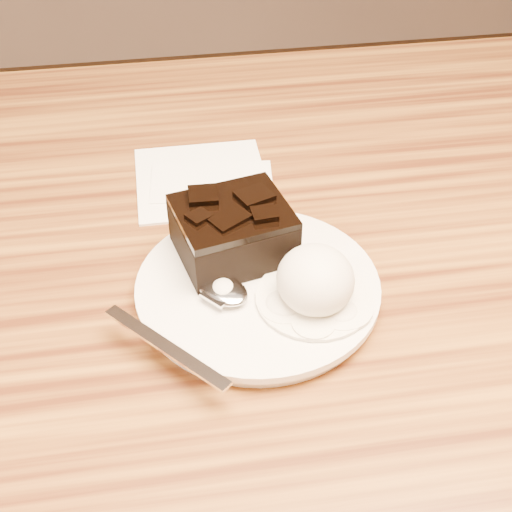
{
  "coord_description": "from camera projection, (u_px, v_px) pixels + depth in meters",
  "views": [
    {
      "loc": [
        -0.08,
        -0.53,
        1.19
      ],
      "look_at": [
        -0.01,
        -0.07,
        0.79
      ],
      "focal_mm": 50.63,
      "sensor_mm": 36.0,
      "label": 1
    }
  ],
  "objects": [
    {
      "name": "crumb_a",
      "position": [
        261.0,
        268.0,
        0.64
      ],
      "size": [
        0.01,
        0.01,
        0.0
      ],
      "primitive_type": "cube",
      "rotation": [
        0.0,
        0.0,
        1.0
      ],
      "color": "black",
      "rests_on": "plate"
    },
    {
      "name": "dining_table",
      "position": [
        254.0,
        462.0,
        0.94
      ],
      "size": [
        1.2,
        0.8,
        0.75
      ],
      "primitive_type": null,
      "color": "#44200F",
      "rests_on": "floor"
    },
    {
      "name": "crumb_b",
      "position": [
        255.0,
        276.0,
        0.63
      ],
      "size": [
        0.01,
        0.01,
        0.0
      ],
      "primitive_type": "cube",
      "rotation": [
        0.0,
        0.0,
        0.3
      ],
      "color": "black",
      "rests_on": "plate"
    },
    {
      "name": "napkin",
      "position": [
        201.0,
        179.0,
        0.77
      ],
      "size": [
        0.14,
        0.14,
        0.01
      ],
      "primitive_type": "cube",
      "rotation": [
        0.0,
        0.0,
        0.0
      ],
      "color": "white",
      "rests_on": "dining_table"
    },
    {
      "name": "ice_cream_scoop",
      "position": [
        315.0,
        280.0,
        0.59
      ],
      "size": [
        0.06,
        0.07,
        0.05
      ],
      "primitive_type": "ellipsoid",
      "color": "silver",
      "rests_on": "plate"
    },
    {
      "name": "spoon",
      "position": [
        223.0,
        292.0,
        0.61
      ],
      "size": [
        0.15,
        0.16,
        0.01
      ],
      "primitive_type": null,
      "rotation": [
        0.0,
        0.0,
        0.73
      ],
      "color": "silver",
      "rests_on": "plate"
    },
    {
      "name": "melt_puddle",
      "position": [
        314.0,
        299.0,
        0.61
      ],
      "size": [
        0.1,
        0.1,
        0.0
      ],
      "primitive_type": "cylinder",
      "color": "white",
      "rests_on": "plate"
    },
    {
      "name": "plate",
      "position": [
        258.0,
        290.0,
        0.63
      ],
      "size": [
        0.21,
        0.21,
        0.02
      ],
      "primitive_type": "cylinder",
      "color": "white",
      "rests_on": "dining_table"
    },
    {
      "name": "brownie",
      "position": [
        233.0,
        234.0,
        0.64
      ],
      "size": [
        0.11,
        0.1,
        0.04
      ],
      "primitive_type": "cube",
      "rotation": [
        0.0,
        0.0,
        0.22
      ],
      "color": "black",
      "rests_on": "plate"
    }
  ]
}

